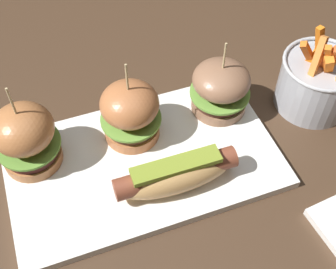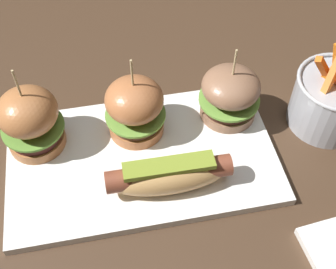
# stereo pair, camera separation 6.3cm
# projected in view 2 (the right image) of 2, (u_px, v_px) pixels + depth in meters

# --- Properties ---
(ground_plane) EXTENTS (3.00, 3.00, 0.00)m
(ground_plane) POSITION_uv_depth(u_px,v_px,m) (142.00, 161.00, 0.67)
(ground_plane) COLOR #422D1E
(platter_main) EXTENTS (0.39, 0.23, 0.01)m
(platter_main) POSITION_uv_depth(u_px,v_px,m) (142.00, 158.00, 0.66)
(platter_main) COLOR white
(platter_main) RESTS_ON ground
(hot_dog) EXTENTS (0.17, 0.05, 0.05)m
(hot_dog) POSITION_uv_depth(u_px,v_px,m) (169.00, 175.00, 0.60)
(hot_dog) COLOR tan
(hot_dog) RESTS_ON platter_main
(slider_left) EXTENTS (0.09, 0.09, 0.15)m
(slider_left) POSITION_uv_depth(u_px,v_px,m) (30.00, 120.00, 0.63)
(slider_left) COLOR #B16D3E
(slider_left) RESTS_ON platter_main
(slider_center) EXTENTS (0.09, 0.09, 0.14)m
(slider_center) POSITION_uv_depth(u_px,v_px,m) (135.00, 108.00, 0.65)
(slider_center) COLOR #B16A3E
(slider_center) RESTS_ON platter_main
(slider_right) EXTENTS (0.09, 0.09, 0.13)m
(slider_right) POSITION_uv_depth(u_px,v_px,m) (230.00, 94.00, 0.67)
(slider_right) COLOR #8D6349
(slider_right) RESTS_ON platter_main
(fries_bucket) EXTENTS (0.12, 0.12, 0.14)m
(fries_bucket) POSITION_uv_depth(u_px,v_px,m) (332.00, 100.00, 0.68)
(fries_bucket) COLOR #A8AAB2
(fries_bucket) RESTS_ON ground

